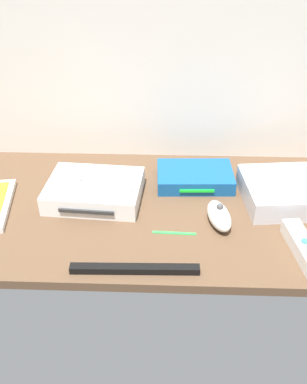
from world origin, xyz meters
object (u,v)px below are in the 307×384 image
(mini_computer, at_px, (282,191))
(remote_wand, at_px, (303,248))
(remote_classic_pad, at_px, (97,182))
(game_console, at_px, (95,190))
(remote_nunchuk, at_px, (219,216))
(sensor_bar, at_px, (135,269))
(network_router, at_px, (195,177))
(stylus_pen, at_px, (174,232))

(mini_computer, height_order, remote_wand, mini_computer)
(remote_classic_pad, bearing_deg, game_console, 116.28)
(mini_computer, xyz_separation_m, remote_nunchuk, (-0.15, -0.09, -0.01))
(remote_nunchuk, bearing_deg, sensor_bar, -149.27)
(network_router, distance_m, remote_wand, 0.32)
(game_console, xyz_separation_m, remote_nunchuk, (0.28, -0.08, -0.00))
(remote_wand, bearing_deg, mini_computer, 83.23)
(network_router, bearing_deg, game_console, -164.12)
(network_router, distance_m, remote_nunchuk, 0.17)
(remote_nunchuk, height_order, remote_classic_pad, remote_classic_pad)
(network_router, relative_size, remote_classic_pad, 1.19)
(mini_computer, relative_size, remote_nunchuk, 1.74)
(remote_nunchuk, height_order, sensor_bar, remote_nunchuk)
(mini_computer, relative_size, network_router, 1.01)
(remote_wand, distance_m, sensor_bar, 0.33)
(stylus_pen, bearing_deg, network_router, 75.74)
(remote_wand, distance_m, stylus_pen, 0.25)
(mini_computer, xyz_separation_m, stylus_pen, (-0.24, -0.13, -0.02))
(remote_classic_pad, xyz_separation_m, sensor_bar, (0.10, -0.22, -0.05))
(stylus_pen, bearing_deg, remote_wand, -12.21)
(remote_nunchuk, height_order, stylus_pen, remote_nunchuk)
(remote_nunchuk, xyz_separation_m, remote_classic_pad, (-0.27, 0.07, 0.03))
(remote_wand, xyz_separation_m, remote_nunchuk, (-0.15, 0.09, 0.01))
(network_router, distance_m, sensor_bar, 0.33)
(network_router, bearing_deg, remote_nunchuk, -76.68)
(mini_computer, bearing_deg, remote_wand, -88.29)
(remote_classic_pad, height_order, stylus_pen, remote_classic_pad)
(remote_wand, relative_size, stylus_pen, 1.69)
(game_console, distance_m, sensor_bar, 0.26)
(remote_nunchuk, xyz_separation_m, sensor_bar, (-0.17, -0.15, -0.01))
(game_console, bearing_deg, remote_classic_pad, -49.94)
(game_console, relative_size, remote_wand, 1.46)
(mini_computer, distance_m, stylus_pen, 0.27)
(sensor_bar, bearing_deg, mini_computer, 35.95)
(remote_classic_pad, bearing_deg, network_router, 12.38)
(remote_wand, bearing_deg, remote_nunchuk, 141.03)
(mini_computer, xyz_separation_m, sensor_bar, (-0.32, -0.24, -0.02))
(remote_nunchuk, bearing_deg, stylus_pen, -169.94)
(stylus_pen, bearing_deg, remote_classic_pad, 148.19)
(remote_wand, bearing_deg, sensor_bar, -177.71)
(mini_computer, distance_m, remote_classic_pad, 0.42)
(stylus_pen, bearing_deg, game_console, 146.44)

